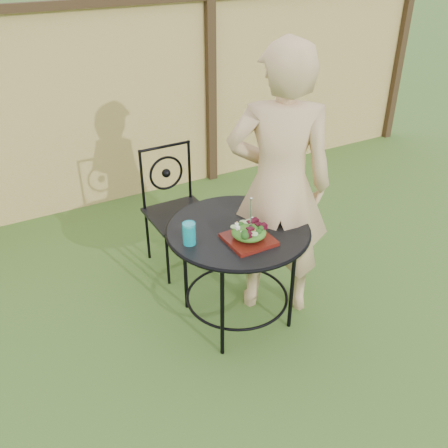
% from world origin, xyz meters
% --- Properties ---
extents(ground, '(60.00, 60.00, 0.00)m').
position_xyz_m(ground, '(0.00, 0.00, 0.00)').
color(ground, '#294D18').
rests_on(ground, ground).
extents(fence, '(8.00, 0.12, 1.90)m').
position_xyz_m(fence, '(-0.00, 2.19, 0.95)').
color(fence, '#EDD075').
rests_on(fence, ground).
extents(patio_table, '(0.92, 0.92, 0.72)m').
position_xyz_m(patio_table, '(0.38, 0.05, 0.59)').
color(patio_table, black).
rests_on(patio_table, ground).
extents(patio_chair, '(0.46, 0.46, 0.95)m').
position_xyz_m(patio_chair, '(0.32, 0.89, 0.50)').
color(patio_chair, black).
rests_on(patio_chair, ground).
extents(diner, '(0.81, 0.74, 1.86)m').
position_xyz_m(diner, '(0.69, 0.07, 0.93)').
color(diner, tan).
rests_on(diner, ground).
extents(salad_plate, '(0.27, 0.27, 0.02)m').
position_xyz_m(salad_plate, '(0.35, -0.11, 0.74)').
color(salad_plate, '#450D09').
rests_on(salad_plate, patio_table).
extents(salad, '(0.21, 0.21, 0.08)m').
position_xyz_m(salad, '(0.35, -0.11, 0.79)').
color(salad, '#235614').
rests_on(salad, salad_plate).
extents(fork, '(0.01, 0.01, 0.18)m').
position_xyz_m(fork, '(0.36, -0.11, 0.92)').
color(fork, silver).
rests_on(fork, salad).
extents(drinking_glass, '(0.08, 0.08, 0.14)m').
position_xyz_m(drinking_glass, '(0.03, 0.04, 0.79)').
color(drinking_glass, '#0E9BA7').
rests_on(drinking_glass, patio_table).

